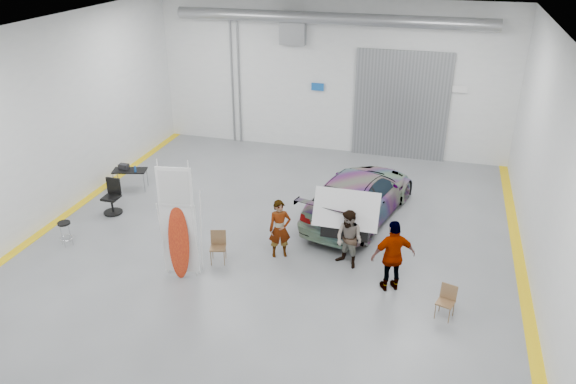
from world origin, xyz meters
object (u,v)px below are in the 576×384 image
(person_b, at_px, (349,239))
(shop_stool, at_px, (66,234))
(person_c, at_px, (393,256))
(folding_chair_far, at_px, (445,308))
(surfboard_display, at_px, (177,231))
(folding_chair_near, at_px, (218,253))
(sedan_car, at_px, (359,194))
(person_a, at_px, (280,229))
(work_table, at_px, (128,170))
(office_chair, at_px, (113,198))

(person_b, xyz_separation_m, shop_stool, (-7.98, -1.12, -0.45))
(person_c, xyz_separation_m, folding_chair_far, (1.34, -0.82, -0.71))
(surfboard_display, bearing_deg, folding_chair_far, -8.32)
(folding_chair_near, bearing_deg, folding_chair_far, -23.25)
(sedan_car, distance_m, person_c, 3.97)
(person_a, xyz_separation_m, surfboard_display, (-2.24, -1.66, 0.48))
(sedan_car, bearing_deg, person_a, 73.51)
(person_c, bearing_deg, shop_stool, -23.89)
(sedan_car, xyz_separation_m, shop_stool, (-7.79, -4.05, -0.40))
(sedan_car, distance_m, folding_chair_far, 5.32)
(person_c, xyz_separation_m, shop_stool, (-9.22, -0.36, -0.60))
(surfboard_display, xyz_separation_m, work_table, (-4.08, 4.48, -0.61))
(surfboard_display, bearing_deg, person_c, 0.48)
(folding_chair_near, bearing_deg, person_b, -2.93)
(person_b, relative_size, person_c, 0.85)
(office_chair, bearing_deg, shop_stool, -95.79)
(person_a, height_order, shop_stool, person_a)
(folding_chair_near, bearing_deg, surfboard_display, -144.07)
(sedan_car, xyz_separation_m, surfboard_display, (-3.96, -4.59, 0.56))
(person_c, bearing_deg, work_table, -46.82)
(work_table, bearing_deg, person_c, -20.72)
(surfboard_display, bearing_deg, folding_chair_near, 42.45)
(sedan_car, bearing_deg, shop_stool, 41.44)
(surfboard_display, height_order, office_chair, surfboard_display)
(sedan_car, xyz_separation_m, person_c, (1.43, -3.69, 0.20))
(surfboard_display, xyz_separation_m, office_chair, (-3.64, 2.72, -0.83))
(person_b, distance_m, office_chair, 7.87)
(work_table, bearing_deg, folding_chair_far, -22.16)
(folding_chair_far, bearing_deg, work_table, 174.45)
(folding_chair_near, height_order, folding_chair_far, folding_chair_near)
(person_a, xyz_separation_m, person_b, (1.92, 0.00, -0.03))
(person_a, distance_m, work_table, 6.91)
(person_c, relative_size, folding_chair_near, 2.19)
(person_b, xyz_separation_m, office_chair, (-7.79, 1.06, -0.33))
(office_chair, bearing_deg, person_b, -8.45)
(folding_chair_far, bearing_deg, person_c, 165.16)
(person_b, distance_m, person_c, 1.46)
(sedan_car, height_order, folding_chair_far, sedan_car)
(work_table, height_order, office_chair, office_chair)
(folding_chair_far, relative_size, office_chair, 0.72)
(folding_chair_far, distance_m, office_chair, 10.70)
(person_a, relative_size, work_table, 1.36)
(folding_chair_near, relative_size, work_table, 0.71)
(person_a, relative_size, folding_chair_near, 1.92)
(sedan_car, xyz_separation_m, person_b, (0.19, -2.93, 0.06))
(person_c, relative_size, work_table, 1.55)
(sedan_car, relative_size, work_table, 4.21)
(office_chair, bearing_deg, work_table, 103.24)
(surfboard_display, bearing_deg, office_chair, 134.21)
(person_a, relative_size, folding_chair_far, 2.08)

